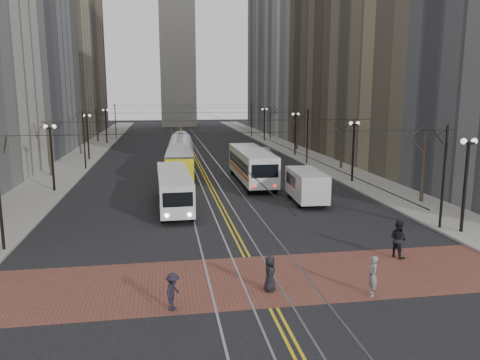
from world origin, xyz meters
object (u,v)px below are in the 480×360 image
object	(u,v)px
pedestrian_b	(373,276)
pedestrian_c	(398,239)
sedan_silver	(264,153)
rear_bus	(252,166)
sedan_grey	(249,169)
cargo_van	(306,187)
pedestrian_a	(270,274)
pedestrian_d	(173,292)
streetcar	(181,161)
transit_bus	(174,190)

from	to	relation	value
pedestrian_b	pedestrian_c	xyz separation A→B (m)	(3.39, 4.27, 0.12)
sedan_silver	pedestrian_b	size ratio (longest dim) A/B	2.60
rear_bus	sedan_grey	bearing A→B (deg)	84.27
cargo_van	sedan_grey	size ratio (longest dim) A/B	1.31
pedestrian_a	pedestrian_c	xyz separation A→B (m)	(7.58, 3.11, 0.20)
sedan_grey	pedestrian_d	bearing A→B (deg)	-107.71
rear_bus	cargo_van	distance (m)	9.28
streetcar	pedestrian_c	bearing A→B (deg)	-65.62
sedan_grey	pedestrian_d	distance (m)	30.73
sedan_silver	pedestrian_c	xyz separation A→B (m)	(-1.00, -38.03, 0.26)
rear_bus	pedestrian_c	bearing A→B (deg)	-79.94
streetcar	sedan_silver	distance (m)	16.42
sedan_silver	pedestrian_d	size ratio (longest dim) A/B	2.96
sedan_grey	pedestrian_a	world-z (taller)	pedestrian_a
pedestrian_a	pedestrian_b	size ratio (longest dim) A/B	0.91
rear_bus	pedestrian_c	distance (m)	21.97
rear_bus	sedan_silver	distance (m)	17.07
streetcar	sedan_grey	xyz separation A→B (m)	(6.98, -0.88, -0.89)
pedestrian_c	cargo_van	bearing A→B (deg)	-20.35
cargo_van	sedan_silver	bearing A→B (deg)	88.14
cargo_van	pedestrian_c	xyz separation A→B (m)	(1.02, -12.78, -0.27)
pedestrian_b	streetcar	bearing A→B (deg)	-156.31
pedestrian_c	pedestrian_d	world-z (taller)	pedestrian_c
transit_bus	sedan_grey	distance (m)	14.73
pedestrian_c	pedestrian_d	distance (m)	12.53
sedan_silver	pedestrian_a	size ratio (longest dim) A/B	2.87
sedan_grey	pedestrian_c	bearing A→B (deg)	-84.25
cargo_van	transit_bus	bearing A→B (deg)	-178.08
rear_bus	pedestrian_d	size ratio (longest dim) A/B	8.05
pedestrian_d	pedestrian_a	bearing A→B (deg)	-52.54
transit_bus	pedestrian_d	xyz separation A→B (m)	(-0.47, -17.19, -0.58)
transit_bus	streetcar	distance (m)	13.28
pedestrian_c	pedestrian_a	bearing A→B (deg)	87.42
rear_bus	transit_bus	bearing A→B (deg)	-130.71
rear_bus	cargo_van	xyz separation A→B (m)	(2.70, -8.87, -0.34)
streetcar	pedestrian_b	world-z (taller)	streetcar
pedestrian_b	pedestrian_c	bearing A→B (deg)	152.43
sedan_grey	pedestrian_b	xyz separation A→B (m)	(-0.06, -29.55, 0.14)
pedestrian_c	pedestrian_d	bearing A→B (deg)	85.03
cargo_van	pedestrian_b	bearing A→B (deg)	-95.22
transit_bus	cargo_van	xyz separation A→B (m)	(10.29, -0.14, -0.09)
pedestrian_d	rear_bus	bearing A→B (deg)	4.74
pedestrian_a	pedestrian_b	bearing A→B (deg)	-88.59
rear_bus	pedestrian_d	xyz separation A→B (m)	(-8.06, -25.92, -0.83)
pedestrian_b	pedestrian_a	bearing A→B (deg)	-94.59
sedan_grey	pedestrian_d	world-z (taller)	pedestrian_d
pedestrian_a	cargo_van	bearing A→B (deg)	-5.57
sedan_grey	sedan_silver	xyz separation A→B (m)	(4.33, 12.76, 0.00)
transit_bus	streetcar	xyz separation A→B (m)	(1.00, 13.24, 0.27)
streetcar	pedestrian_a	xyz separation A→B (m)	(2.73, -29.27, -0.83)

